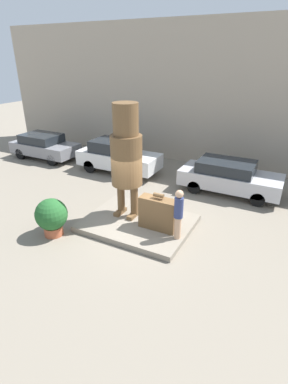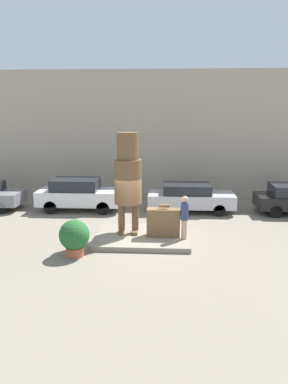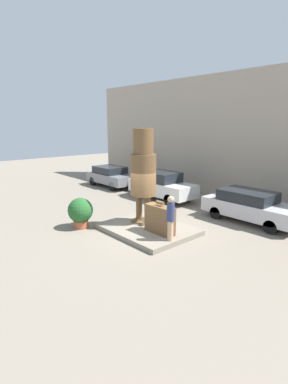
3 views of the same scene
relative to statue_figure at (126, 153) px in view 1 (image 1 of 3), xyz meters
name	(u,v)px [view 1 (image 1 of 3)]	position (x,y,z in m)	size (l,w,h in m)	color
ground_plane	(138,225)	(0.59, -0.27, -2.64)	(60.00, 60.00, 0.00)	gray
pedestal	(138,223)	(0.59, -0.27, -2.53)	(3.85, 2.98, 0.21)	gray
building_backdrop	(209,96)	(0.59, 7.75, 1.13)	(28.00, 0.60, 7.53)	tan
statue_figure	(126,153)	(0.00, 0.00, 0.00)	(1.12, 1.12, 4.15)	brown
giant_suitcase	(158,213)	(1.46, -0.39, -1.85)	(1.33, 0.47, 1.35)	brown
tourist	(178,213)	(2.29, -0.65, -1.48)	(0.30, 0.30, 1.74)	tan
parked_car_grey	(44,146)	(-8.25, 4.10, -1.85)	(4.09, 1.86, 1.46)	gray
parked_car_white	(118,156)	(-3.05, 4.17, -1.75)	(4.37, 1.80, 1.69)	silver
parked_car_silver	(229,176)	(2.80, 4.25, -1.85)	(4.44, 1.84, 1.48)	#B7B7BC
planter_pot	(52,216)	(-1.75, -2.18, -1.89)	(1.11, 1.11, 1.36)	#AD5638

